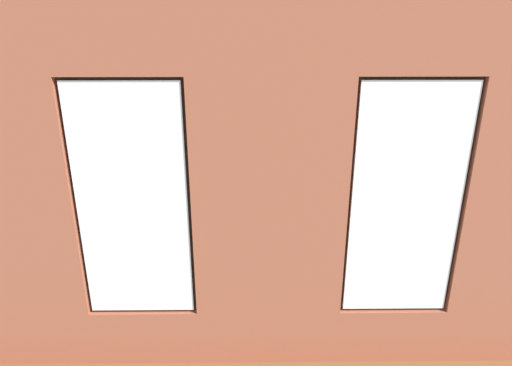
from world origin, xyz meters
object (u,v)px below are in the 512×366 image
at_px(cup_ceramic, 247,223).
at_px(media_console, 64,226).
at_px(potted_plant_corner_near_left, 409,159).
at_px(table_plant_small, 264,212).
at_px(papasan_chair, 203,174).
at_px(potted_plant_foreground_right, 116,168).
at_px(potted_plant_near_tv, 75,239).
at_px(potted_plant_between_couches, 397,256).
at_px(couch_left, 444,230).
at_px(potted_plant_beside_window_right, 69,260).
at_px(candle_jar, 229,216).
at_px(couch_by_window, 266,292).
at_px(tv_flatscreen, 57,186).
at_px(remote_silver, 240,222).
at_px(remote_black, 213,226).
at_px(potted_plant_mid_room_small, 318,209).
at_px(potted_plant_by_left_couch, 388,190).
at_px(coffee_table, 240,226).

height_order(cup_ceramic, media_console, media_console).
xyz_separation_m(cup_ceramic, potted_plant_corner_near_left, (-2.97, -2.21, 0.22)).
height_order(table_plant_small, papasan_chair, papasan_chair).
height_order(papasan_chair, potted_plant_foreground_right, potted_plant_foreground_right).
bearing_deg(potted_plant_near_tv, cup_ceramic, -164.40).
bearing_deg(table_plant_small, potted_plant_between_couches, 130.43).
bearing_deg(potted_plant_corner_near_left, couch_left, 86.01).
height_order(potted_plant_between_couches, potted_plant_foreground_right, potted_plant_between_couches).
bearing_deg(potted_plant_beside_window_right, media_console, -65.46).
xyz_separation_m(couch_left, table_plant_small, (2.57, -0.19, 0.21)).
relative_size(candle_jar, potted_plant_between_couches, 0.10).
bearing_deg(couch_by_window, tv_flatscreen, -31.12).
relative_size(candle_jar, media_console, 0.13).
height_order(table_plant_small, potted_plant_between_couches, potted_plant_between_couches).
bearing_deg(potted_plant_foreground_right, potted_plant_between_couches, 138.90).
xyz_separation_m(remote_silver, potted_plant_foreground_right, (2.32, -2.04, 0.12)).
bearing_deg(candle_jar, couch_by_window, 106.25).
height_order(table_plant_small, remote_black, table_plant_small).
bearing_deg(potted_plant_between_couches, potted_plant_mid_room_small, -76.72).
relative_size(couch_by_window, papasan_chair, 1.79).
bearing_deg(potted_plant_beside_window_right, potted_plant_near_tv, -71.71).
height_order(cup_ceramic, potted_plant_foreground_right, potted_plant_foreground_right).
xyz_separation_m(papasan_chair, potted_plant_corner_near_left, (-3.80, -0.04, 0.25)).
bearing_deg(potted_plant_corner_near_left, table_plant_small, 35.70).
distance_m(candle_jar, potted_plant_beside_window_right, 2.40).
xyz_separation_m(couch_by_window, potted_plant_by_left_couch, (-2.19, -2.92, 0.05)).
bearing_deg(table_plant_small, couch_by_window, 89.25).
height_order(couch_left, potted_plant_corner_near_left, potted_plant_corner_near_left).
distance_m(tv_flatscreen, potted_plant_beside_window_right, 2.08).
distance_m(couch_by_window, coffee_table, 1.58).
xyz_separation_m(remote_black, potted_plant_mid_room_small, (-1.60, -0.86, -0.13)).
bearing_deg(tv_flatscreen, couch_by_window, 148.88).
distance_m(potted_plant_mid_room_small, potted_plant_corner_near_left, 2.32).
relative_size(coffee_table, tv_flatscreen, 1.20).
xyz_separation_m(table_plant_small, potted_plant_foreground_right, (2.67, -1.90, 0.03)).
xyz_separation_m(table_plant_small, potted_plant_between_couches, (-1.41, 1.65, 0.22)).
height_order(remote_black, remote_silver, same).
bearing_deg(couch_left, media_console, -88.39).
height_order(cup_ceramic, potted_plant_between_couches, potted_plant_between_couches).
distance_m(potted_plant_foreground_right, potted_plant_by_left_couch, 4.89).
distance_m(coffee_table, tv_flatscreen, 2.69).
xyz_separation_m(cup_ceramic, potted_plant_foreground_right, (2.42, -2.16, 0.08)).
relative_size(media_console, potted_plant_near_tv, 1.13).
distance_m(cup_ceramic, media_console, 2.74).
height_order(tv_flatscreen, potted_plant_beside_window_right, potted_plant_beside_window_right).
relative_size(couch_by_window, potted_plant_mid_room_small, 4.04).
height_order(candle_jar, table_plant_small, table_plant_small).
distance_m(remote_silver, potted_plant_corner_near_left, 3.72).
bearing_deg(table_plant_small, candle_jar, 4.48).
bearing_deg(potted_plant_mid_room_small, potted_plant_near_tv, 23.91).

